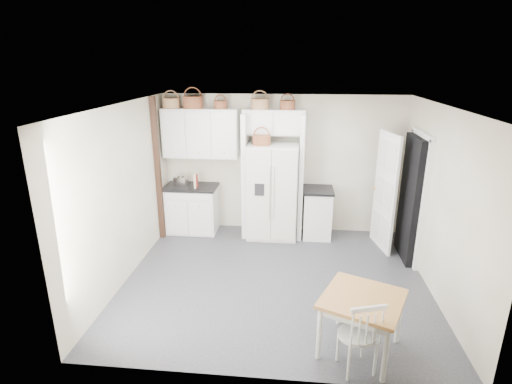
# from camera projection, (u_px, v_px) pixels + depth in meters

# --- Properties ---
(floor) EXTENTS (4.50, 4.50, 0.00)m
(floor) POSITION_uv_depth(u_px,v_px,m) (275.00, 279.00, 6.07)
(floor) COLOR #2D2D33
(floor) RESTS_ON ground
(ceiling) EXTENTS (4.50, 4.50, 0.00)m
(ceiling) POSITION_uv_depth(u_px,v_px,m) (278.00, 106.00, 5.26)
(ceiling) COLOR white
(ceiling) RESTS_ON wall_back
(wall_back) EXTENTS (4.50, 0.00, 4.50)m
(wall_back) POSITION_uv_depth(u_px,v_px,m) (282.00, 164.00, 7.56)
(wall_back) COLOR tan
(wall_back) RESTS_ON floor
(wall_left) EXTENTS (0.00, 4.00, 4.00)m
(wall_left) POSITION_uv_depth(u_px,v_px,m) (124.00, 194.00, 5.88)
(wall_left) COLOR tan
(wall_left) RESTS_ON floor
(wall_right) EXTENTS (0.00, 4.00, 4.00)m
(wall_right) POSITION_uv_depth(u_px,v_px,m) (441.00, 204.00, 5.45)
(wall_right) COLOR tan
(wall_right) RESTS_ON floor
(refrigerator) EXTENTS (0.91, 0.73, 1.76)m
(refrigerator) POSITION_uv_depth(u_px,v_px,m) (273.00, 191.00, 7.38)
(refrigerator) COLOR silver
(refrigerator) RESTS_ON floor
(base_cab_left) EXTENTS (0.94, 0.60, 0.88)m
(base_cab_left) POSITION_uv_depth(u_px,v_px,m) (192.00, 209.00, 7.70)
(base_cab_left) COLOR silver
(base_cab_left) RESTS_ON floor
(base_cab_right) EXTENTS (0.51, 0.61, 0.89)m
(base_cab_right) POSITION_uv_depth(u_px,v_px,m) (317.00, 213.00, 7.47)
(base_cab_right) COLOR silver
(base_cab_right) RESTS_ON floor
(dining_table) EXTENTS (1.09, 1.09, 0.69)m
(dining_table) POSITION_uv_depth(u_px,v_px,m) (360.00, 324.00, 4.49)
(dining_table) COLOR #A57430
(dining_table) RESTS_ON floor
(windsor_chair) EXTENTS (0.52, 0.49, 0.86)m
(windsor_chair) POSITION_uv_depth(u_px,v_px,m) (358.00, 334.00, 4.19)
(windsor_chair) COLOR silver
(windsor_chair) RESTS_ON floor
(counter_left) EXTENTS (0.98, 0.64, 0.04)m
(counter_left) POSITION_uv_depth(u_px,v_px,m) (191.00, 187.00, 7.56)
(counter_left) COLOR black
(counter_left) RESTS_ON base_cab_left
(counter_right) EXTENTS (0.55, 0.65, 0.04)m
(counter_right) POSITION_uv_depth(u_px,v_px,m) (318.00, 190.00, 7.33)
(counter_right) COLOR black
(counter_right) RESTS_ON base_cab_right
(toaster) EXTENTS (0.27, 0.19, 0.17)m
(toaster) POSITION_uv_depth(u_px,v_px,m) (181.00, 181.00, 7.53)
(toaster) COLOR silver
(toaster) RESTS_ON counter_left
(cookbook_red) EXTENTS (0.04, 0.16, 0.24)m
(cookbook_red) POSITION_uv_depth(u_px,v_px,m) (196.00, 181.00, 7.43)
(cookbook_red) COLOR maroon
(cookbook_red) RESTS_ON counter_left
(cookbook_cream) EXTENTS (0.06, 0.17, 0.26)m
(cookbook_cream) POSITION_uv_depth(u_px,v_px,m) (195.00, 181.00, 7.43)
(cookbook_cream) COLOR beige
(cookbook_cream) RESTS_ON counter_left
(basket_upper_a) EXTENTS (0.31, 0.31, 0.18)m
(basket_upper_a) POSITION_uv_depth(u_px,v_px,m) (171.00, 103.00, 7.23)
(basket_upper_a) COLOR #966744
(basket_upper_a) RESTS_ON upper_cabinet
(basket_upper_b) EXTENTS (0.36, 0.36, 0.21)m
(basket_upper_b) POSITION_uv_depth(u_px,v_px,m) (193.00, 102.00, 7.19)
(basket_upper_b) COLOR maroon
(basket_upper_b) RESTS_ON upper_cabinet
(basket_upper_c) EXTENTS (0.24, 0.24, 0.14)m
(basket_upper_c) POSITION_uv_depth(u_px,v_px,m) (221.00, 105.00, 7.15)
(basket_upper_c) COLOR maroon
(basket_upper_c) RESTS_ON upper_cabinet
(basket_bridge_a) EXTENTS (0.32, 0.32, 0.18)m
(basket_bridge_a) POSITION_uv_depth(u_px,v_px,m) (260.00, 104.00, 7.08)
(basket_bridge_a) COLOR #966744
(basket_bridge_a) RESTS_ON bridge_cabinet
(basket_bridge_b) EXTENTS (0.27, 0.27, 0.15)m
(basket_bridge_b) POSITION_uv_depth(u_px,v_px,m) (287.00, 105.00, 7.04)
(basket_bridge_b) COLOR maroon
(basket_bridge_b) RESTS_ON bridge_cabinet
(basket_fridge_a) EXTENTS (0.32, 0.32, 0.17)m
(basket_fridge_a) POSITION_uv_depth(u_px,v_px,m) (262.00, 140.00, 7.00)
(basket_fridge_a) COLOR maroon
(basket_fridge_a) RESTS_ON refrigerator
(upper_cabinet) EXTENTS (1.40, 0.34, 0.90)m
(upper_cabinet) POSITION_uv_depth(u_px,v_px,m) (201.00, 133.00, 7.35)
(upper_cabinet) COLOR silver
(upper_cabinet) RESTS_ON wall_back
(bridge_cabinet) EXTENTS (1.12, 0.34, 0.45)m
(bridge_cabinet) POSITION_uv_depth(u_px,v_px,m) (274.00, 122.00, 7.15)
(bridge_cabinet) COLOR silver
(bridge_cabinet) RESTS_ON wall_back
(fridge_panel_left) EXTENTS (0.08, 0.60, 2.30)m
(fridge_panel_left) POSITION_uv_depth(u_px,v_px,m) (245.00, 175.00, 7.38)
(fridge_panel_left) COLOR silver
(fridge_panel_left) RESTS_ON floor
(fridge_panel_right) EXTENTS (0.08, 0.60, 2.30)m
(fridge_panel_right) POSITION_uv_depth(u_px,v_px,m) (301.00, 177.00, 7.28)
(fridge_panel_right) COLOR silver
(fridge_panel_right) RESTS_ON floor
(trim_post) EXTENTS (0.09, 0.09, 2.60)m
(trim_post) POSITION_uv_depth(u_px,v_px,m) (158.00, 170.00, 7.15)
(trim_post) COLOR black
(trim_post) RESTS_ON floor
(doorway_void) EXTENTS (0.18, 0.85, 2.05)m
(doorway_void) POSITION_uv_depth(u_px,v_px,m) (412.00, 199.00, 6.49)
(doorway_void) COLOR black
(doorway_void) RESTS_ON floor
(door_slab) EXTENTS (0.21, 0.79, 2.05)m
(door_slab) POSITION_uv_depth(u_px,v_px,m) (385.00, 192.00, 6.84)
(door_slab) COLOR white
(door_slab) RESTS_ON floor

